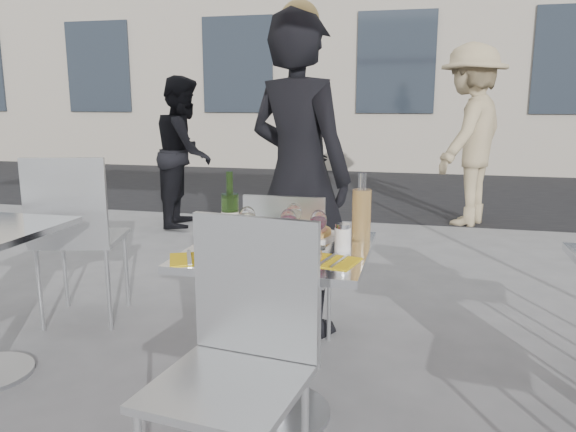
% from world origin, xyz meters
% --- Properties ---
extents(ground, '(80.00, 80.00, 0.00)m').
position_xyz_m(ground, '(0.00, 0.00, 0.00)').
color(ground, slate).
extents(street_asphalt, '(24.00, 5.00, 0.00)m').
position_xyz_m(street_asphalt, '(0.00, 6.50, 0.00)').
color(street_asphalt, black).
rests_on(street_asphalt, ground).
extents(main_table, '(0.72, 0.72, 0.75)m').
position_xyz_m(main_table, '(0.00, 0.00, 0.54)').
color(main_table, '#B7BABF').
rests_on(main_table, ground).
extents(chair_far, '(0.41, 0.42, 0.89)m').
position_xyz_m(chair_far, '(-0.09, 0.54, 0.52)').
color(chair_far, silver).
rests_on(chair_far, ground).
extents(chair_near, '(0.50, 0.51, 0.97)m').
position_xyz_m(chair_near, '(0.02, -0.57, 0.57)').
color(chair_near, silver).
rests_on(chair_near, ground).
extents(side_chair_lfar, '(0.57, 0.58, 1.03)m').
position_xyz_m(side_chair_lfar, '(-1.42, 0.69, 0.61)').
color(side_chair_lfar, silver).
rests_on(side_chair_lfar, ground).
extents(woman_diner, '(0.78, 0.67, 1.82)m').
position_xyz_m(woman_diner, '(-0.13, 0.97, 0.91)').
color(woman_diner, black).
rests_on(woman_diner, ground).
extents(pedestrian_a, '(0.75, 0.88, 1.59)m').
position_xyz_m(pedestrian_a, '(-1.93, 3.44, 0.79)').
color(pedestrian_a, black).
rests_on(pedestrian_a, ground).
extents(pedestrian_b, '(1.15, 1.42, 1.92)m').
position_xyz_m(pedestrian_b, '(1.03, 4.20, 0.96)').
color(pedestrian_b, tan).
rests_on(pedestrian_b, ground).
extents(pizza_near, '(0.33, 0.33, 0.02)m').
position_xyz_m(pizza_near, '(0.03, -0.14, 0.76)').
color(pizza_near, tan).
rests_on(pizza_near, main_table).
extents(pizza_far, '(0.33, 0.33, 0.03)m').
position_xyz_m(pizza_far, '(0.03, 0.21, 0.77)').
color(pizza_far, white).
rests_on(pizza_far, main_table).
extents(salad_plate, '(0.22, 0.22, 0.09)m').
position_xyz_m(salad_plate, '(-0.06, 0.02, 0.79)').
color(salad_plate, white).
rests_on(salad_plate, main_table).
extents(wine_bottle, '(0.08, 0.07, 0.29)m').
position_xyz_m(wine_bottle, '(-0.23, 0.07, 0.86)').
color(wine_bottle, '#355A21').
rests_on(wine_bottle, main_table).
extents(carafe, '(0.08, 0.08, 0.29)m').
position_xyz_m(carafe, '(0.31, 0.19, 0.87)').
color(carafe, '#E5B362').
rests_on(carafe, main_table).
extents(sugar_shaker, '(0.06, 0.06, 0.11)m').
position_xyz_m(sugar_shaker, '(0.26, 0.02, 0.80)').
color(sugar_shaker, white).
rests_on(sugar_shaker, main_table).
extents(wineglass_white_a, '(0.07, 0.07, 0.16)m').
position_xyz_m(wineglass_white_a, '(-0.15, 0.04, 0.86)').
color(wineglass_white_a, white).
rests_on(wineglass_white_a, main_table).
extents(wineglass_white_b, '(0.07, 0.07, 0.16)m').
position_xyz_m(wineglass_white_b, '(0.03, 0.15, 0.86)').
color(wineglass_white_b, white).
rests_on(wineglass_white_b, main_table).
extents(wineglass_red_a, '(0.07, 0.07, 0.16)m').
position_xyz_m(wineglass_red_a, '(0.03, 0.02, 0.86)').
color(wineglass_red_a, white).
rests_on(wineglass_red_a, main_table).
extents(wineglass_red_b, '(0.07, 0.07, 0.16)m').
position_xyz_m(wineglass_red_b, '(0.16, 0.03, 0.86)').
color(wineglass_red_b, white).
rests_on(wineglass_red_b, main_table).
extents(napkin_left, '(0.24, 0.24, 0.01)m').
position_xyz_m(napkin_left, '(-0.27, -0.24, 0.75)').
color(napkin_left, yellow).
rests_on(napkin_left, main_table).
extents(napkin_right, '(0.21, 0.21, 0.01)m').
position_xyz_m(napkin_right, '(0.24, -0.16, 0.75)').
color(napkin_right, yellow).
rests_on(napkin_right, main_table).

